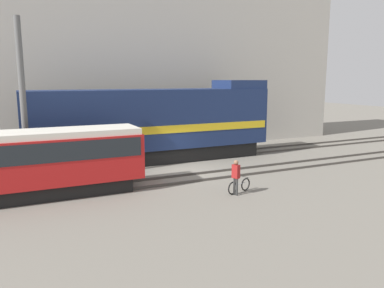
% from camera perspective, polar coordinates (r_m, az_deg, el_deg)
% --- Properties ---
extents(ground_plane, '(120.00, 120.00, 0.00)m').
position_cam_1_polar(ground_plane, '(22.82, -0.58, -4.20)').
color(ground_plane, slate).
extents(track_near, '(60.00, 1.50, 0.14)m').
position_cam_1_polar(track_near, '(21.36, 1.26, -4.98)').
color(track_near, '#47423D').
rests_on(track_near, ground).
extents(track_far, '(60.00, 1.50, 0.14)m').
position_cam_1_polar(track_far, '(25.97, -3.83, -2.34)').
color(track_far, '#47423D').
rests_on(track_far, ground).
extents(building_backdrop, '(36.70, 6.00, 15.30)m').
position_cam_1_polar(building_backdrop, '(32.34, -8.80, 13.46)').
color(building_backdrop, '#B7B2A8').
rests_on(building_backdrop, ground).
extents(freight_locomotive, '(16.35, 3.04, 5.48)m').
position_cam_1_polar(freight_locomotive, '(25.28, -5.65, 3.04)').
color(freight_locomotive, black).
rests_on(freight_locomotive, ground).
extents(streetcar, '(9.20, 2.54, 3.18)m').
position_cam_1_polar(streetcar, '(18.88, -21.84, -2.21)').
color(streetcar, black).
rests_on(streetcar, ground).
extents(bicycle, '(1.57, 0.63, 0.71)m').
position_cam_1_polar(bicycle, '(18.70, 7.21, -6.39)').
color(bicycle, black).
rests_on(bicycle, ground).
extents(person, '(0.32, 0.41, 1.73)m').
position_cam_1_polar(person, '(18.09, 6.70, -4.53)').
color(person, '#333333').
rests_on(person, ground).
extents(utility_pole_left, '(0.32, 0.32, 8.64)m').
position_cam_1_polar(utility_pole_left, '(21.12, -24.33, 5.69)').
color(utility_pole_left, '#595959').
rests_on(utility_pole_left, ground).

